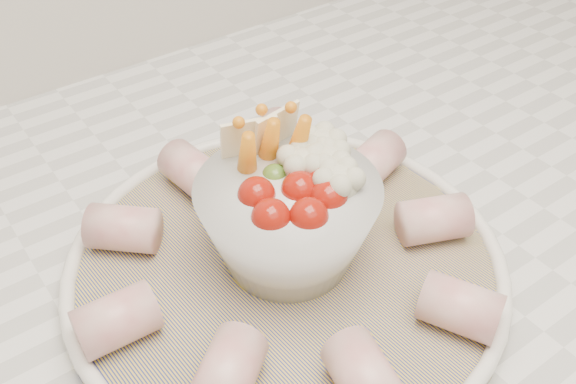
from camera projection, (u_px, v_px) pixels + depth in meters
serving_platter at (286, 263)px, 0.51m from camera, size 0.37×0.37×0.02m
veggie_bowl at (290, 214)px, 0.48m from camera, size 0.14×0.14×0.11m
cured_meat_rolls at (286, 243)px, 0.50m from camera, size 0.32×0.31×0.04m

